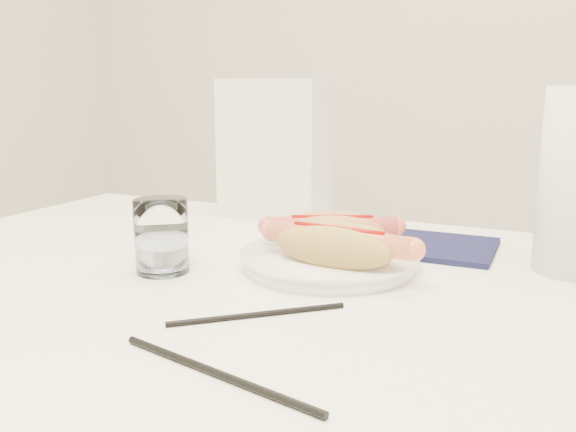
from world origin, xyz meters
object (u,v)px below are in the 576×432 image
at_px(hotdog_left, 332,231).
at_px(water_glass, 161,236).
at_px(napkin_box, 275,149).
at_px(table, 266,324).
at_px(hotdog_right, 338,246).
at_px(plate, 329,262).

xyz_separation_m(hotdog_left, water_glass, (-0.18, -0.14, 0.01)).
distance_m(hotdog_left, water_glass, 0.23).
height_order(hotdog_left, napkin_box, napkin_box).
distance_m(table, hotdog_left, 0.16).
xyz_separation_m(hotdog_right, napkin_box, (-0.24, 0.31, 0.08)).
height_order(plate, water_glass, water_glass).
height_order(hotdog_right, napkin_box, napkin_box).
relative_size(hotdog_right, napkin_box, 0.77).
distance_m(plate, napkin_box, 0.36).
bearing_deg(hotdog_right, water_glass, -159.02).
relative_size(table, hotdog_right, 6.26).
distance_m(hotdog_right, napkin_box, 0.40).
bearing_deg(table, hotdog_right, 25.83).
xyz_separation_m(hotdog_left, napkin_box, (-0.20, 0.23, 0.08)).
xyz_separation_m(hotdog_right, water_glass, (-0.22, -0.07, 0.00)).
xyz_separation_m(hotdog_left, hotdog_right, (0.04, -0.07, 0.00)).
relative_size(table, plate, 5.31).
distance_m(table, napkin_box, 0.42).
height_order(table, hotdog_left, hotdog_left).
relative_size(plate, water_glass, 2.38).
bearing_deg(hotdog_right, hotdog_left, 120.51).
relative_size(table, hotdog_left, 7.02).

